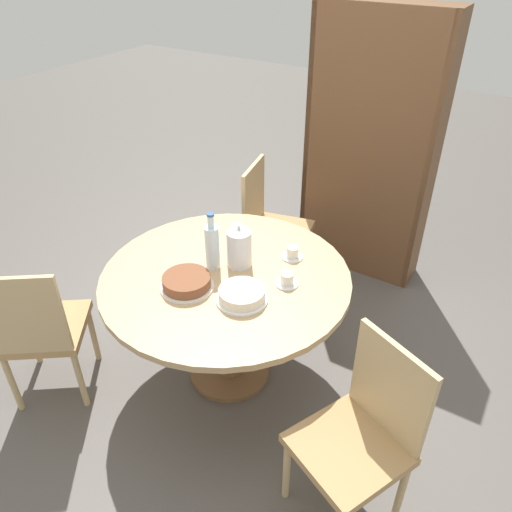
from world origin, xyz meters
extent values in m
plane|color=#56514C|center=(0.00, 0.00, 0.00)|extent=(14.00, 14.00, 0.00)
cylinder|color=brown|center=(0.00, 0.00, 0.01)|extent=(0.47, 0.47, 0.03)
cylinder|color=brown|center=(0.00, 0.00, 0.36)|extent=(0.15, 0.15, 0.67)
cylinder|color=tan|center=(0.00, 0.00, 0.71)|extent=(1.32, 1.32, 0.04)
cylinder|color=tan|center=(0.00, 0.83, 0.20)|extent=(0.03, 0.03, 0.40)
cylinder|color=tan|center=(-0.08, 1.19, 0.20)|extent=(0.03, 0.03, 0.40)
cylinder|color=tan|center=(-0.35, 0.76, 0.20)|extent=(0.03, 0.03, 0.40)
cylinder|color=tan|center=(-0.43, 1.11, 0.20)|extent=(0.03, 0.03, 0.40)
cube|color=tan|center=(-0.22, 0.97, 0.43)|extent=(0.50, 0.50, 0.04)
cube|color=tan|center=(-0.41, 0.93, 0.68)|extent=(0.11, 0.40, 0.47)
cylinder|color=tan|center=(-0.76, -0.34, 0.20)|extent=(0.03, 0.03, 0.40)
cylinder|color=tan|center=(-1.05, -0.55, 0.20)|extent=(0.03, 0.03, 0.40)
cylinder|color=tan|center=(-0.55, -0.63, 0.20)|extent=(0.03, 0.03, 0.40)
cylinder|color=tan|center=(-0.84, -0.84, 0.20)|extent=(0.03, 0.03, 0.40)
cube|color=tan|center=(-0.80, -0.59, 0.43)|extent=(0.59, 0.59, 0.04)
cube|color=tan|center=(-0.69, -0.75, 0.68)|extent=(0.34, 0.26, 0.47)
cylinder|color=tan|center=(0.66, -0.50, 0.20)|extent=(0.03, 0.03, 0.40)
cylinder|color=tan|center=(0.82, -0.18, 0.20)|extent=(0.03, 0.03, 0.40)
cylinder|color=tan|center=(1.14, -0.33, 0.20)|extent=(0.03, 0.03, 0.40)
cube|color=tan|center=(0.90, -0.42, 0.43)|extent=(0.56, 0.56, 0.04)
cube|color=tan|center=(0.99, -0.24, 0.68)|extent=(0.37, 0.19, 0.47)
cube|color=brown|center=(0.62, 1.52, 0.94)|extent=(0.04, 0.28, 1.88)
cube|color=brown|center=(-0.24, 1.52, 0.94)|extent=(0.04, 0.28, 1.88)
cube|color=brown|center=(0.19, 1.39, 0.94)|extent=(0.90, 0.02, 1.88)
cube|color=brown|center=(0.19, 1.52, 0.02)|extent=(0.83, 0.27, 0.04)
cube|color=brown|center=(0.19, 1.52, 0.38)|extent=(0.83, 0.27, 0.04)
cube|color=brown|center=(0.19, 1.52, 0.75)|extent=(0.83, 0.27, 0.04)
cube|color=brown|center=(0.19, 1.52, 1.13)|extent=(0.83, 0.27, 0.04)
cube|color=brown|center=(0.19, 1.52, 1.51)|extent=(0.83, 0.27, 0.04)
cube|color=brown|center=(0.19, 1.52, 1.87)|extent=(0.83, 0.27, 0.04)
cube|color=#234793|center=(0.45, 1.50, 0.18)|extent=(0.31, 0.21, 0.28)
cube|color=orange|center=(-0.07, 1.50, 0.16)|extent=(0.31, 0.21, 0.25)
cube|color=#703384|center=(0.41, 1.50, 0.52)|extent=(0.38, 0.21, 0.25)
cube|color=orange|center=(-0.03, 1.50, 0.52)|extent=(0.38, 0.21, 0.25)
cube|color=black|center=(0.43, 1.50, 0.89)|extent=(0.35, 0.21, 0.23)
cube|color=black|center=(-0.05, 1.50, 0.89)|extent=(0.35, 0.21, 0.24)
cube|color=#234793|center=(0.46, 1.50, 1.27)|extent=(0.29, 0.21, 0.24)
cube|color=#234793|center=(-0.08, 1.50, 1.27)|extent=(0.29, 0.21, 0.25)
cube|color=gold|center=(0.46, 1.50, 1.67)|extent=(0.29, 0.21, 0.29)
cube|color=gold|center=(-0.08, 1.50, 1.65)|extent=(0.29, 0.21, 0.25)
cylinder|color=silver|center=(0.01, 0.11, 0.84)|extent=(0.13, 0.13, 0.21)
cone|color=silver|center=(0.01, 0.11, 0.95)|extent=(0.12, 0.12, 0.02)
sphere|color=silver|center=(0.01, 0.11, 0.97)|extent=(0.02, 0.02, 0.02)
cylinder|color=silver|center=(-0.10, 0.03, 0.85)|extent=(0.08, 0.08, 0.24)
cylinder|color=silver|center=(-0.10, 0.03, 1.01)|extent=(0.03, 0.03, 0.07)
cylinder|color=#2D5184|center=(-0.10, 0.03, 1.05)|extent=(0.04, 0.04, 0.01)
cylinder|color=white|center=(-0.10, -0.19, 0.74)|extent=(0.27, 0.27, 0.01)
cylinder|color=brown|center=(-0.10, -0.19, 0.77)|extent=(0.24, 0.24, 0.06)
cylinder|color=white|center=(0.19, -0.13, 0.74)|extent=(0.26, 0.26, 0.01)
cylinder|color=silver|center=(0.19, -0.13, 0.77)|extent=(0.23, 0.23, 0.05)
cylinder|color=silver|center=(-0.17, 0.37, 0.74)|extent=(0.12, 0.12, 0.01)
cylinder|color=silver|center=(-0.17, 0.37, 0.77)|extent=(0.07, 0.07, 0.06)
cylinder|color=silver|center=(0.31, 0.10, 0.74)|extent=(0.12, 0.12, 0.01)
cylinder|color=silver|center=(0.31, 0.10, 0.77)|extent=(0.07, 0.07, 0.06)
cylinder|color=silver|center=(0.22, 0.33, 0.74)|extent=(0.12, 0.12, 0.01)
cylinder|color=silver|center=(0.22, 0.33, 0.77)|extent=(0.07, 0.07, 0.06)
camera|label=1|loc=(1.25, -1.71, 2.28)|focal=35.00mm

